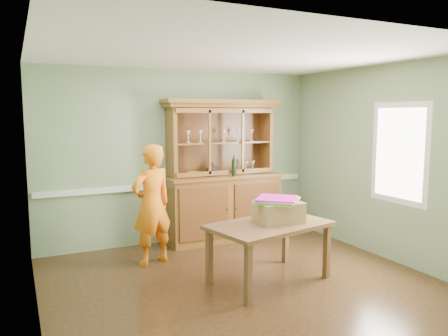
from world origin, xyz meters
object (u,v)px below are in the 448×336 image
china_hutch (223,191)px  dining_table (270,230)px  cardboard_box (278,212)px  person (152,205)px

china_hutch → dining_table: china_hutch is taller
cardboard_box → person: size_ratio=0.33×
china_hutch → person: bearing=-154.4°
person → china_hutch: bearing=-171.2°
china_hutch → person: (-1.36, -0.65, 0.02)m
china_hutch → cardboard_box: bearing=-94.1°
cardboard_box → person: 1.72m
cardboard_box → person: (-1.23, 1.20, -0.03)m
china_hutch → cardboard_box: 1.86m
dining_table → person: bearing=119.9°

